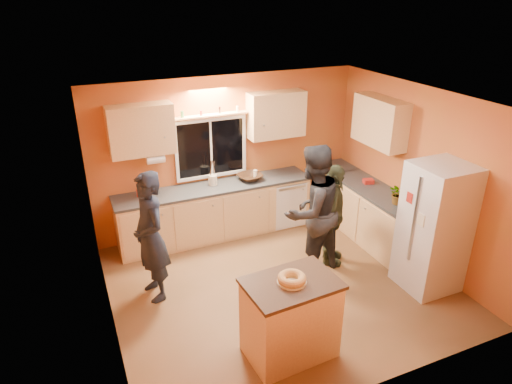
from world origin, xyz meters
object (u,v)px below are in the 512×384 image
island (290,318)px  person_left (151,237)px  person_center (312,211)px  person_right (332,216)px  refrigerator (434,228)px

island → person_left: bearing=121.0°
person_center → person_right: (0.39, 0.07, -0.18)m
island → person_right: size_ratio=0.66×
refrigerator → person_right: size_ratio=1.14×
person_left → person_center: 2.22m
person_center → person_right: bearing=174.4°
refrigerator → person_center: size_ratio=0.93×
person_left → person_right: (2.60, -0.24, -0.10)m
person_left → refrigerator: bearing=60.7°
island → person_right: (1.43, 1.45, 0.30)m
island → person_left: (-1.17, 1.69, 0.40)m
person_left → island: bearing=25.2°
refrigerator → island: 2.43m
refrigerator → person_center: 1.64m
person_center → refrigerator: bearing=128.1°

